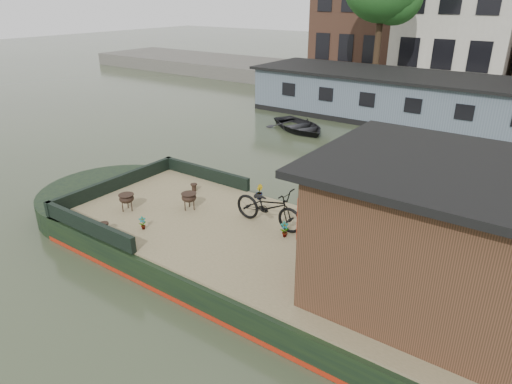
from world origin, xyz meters
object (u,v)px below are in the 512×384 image
Objects in this scene: brazier_front at (127,202)px; brazier_rear at (189,201)px; potted_plant_a at (285,230)px; dinghy at (299,123)px; cabin at (438,234)px; bicycle at (268,206)px.

brazier_rear reaches higher than brazier_front.
potted_plant_a is at bearing 3.74° from brazier_rear.
brazier_rear is 0.13× the size of dinghy.
cabin reaches higher than bicycle.
brazier_rear reaches higher than dinghy.
brazier_rear is 9.89m from dinghy.
cabin is 3.83m from bicycle.
potted_plant_a is at bearing -123.07° from dinghy.
cabin is 6.97m from brazier_front.
bicycle reaches higher than brazier_rear.
brazier_rear is at bearing -176.26° from potted_plant_a.
brazier_rear is (-2.00, -0.42, -0.25)m from bicycle.
dinghy is at bearing 118.70° from potted_plant_a.
bicycle is at bearing 170.09° from cabin.
dinghy is (-4.54, 9.12, -0.78)m from bicycle.
dinghy is (-8.24, 9.76, -1.56)m from cabin.
bicycle reaches higher than potted_plant_a.
potted_plant_a reaches higher than dinghy.
bicycle is 0.70m from potted_plant_a.
brazier_front is (-3.16, -1.32, -0.25)m from bicycle.
cabin is 9.68× the size of brazier_front.
cabin is at bearing -111.60° from dinghy.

